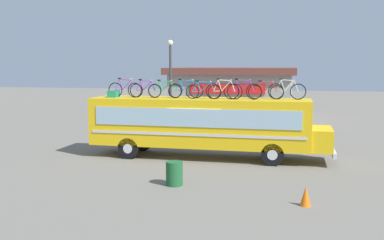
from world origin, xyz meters
name	(u,v)px	position (x,y,z in m)	size (l,w,h in m)	color
ground_plane	(199,157)	(0.00, 0.00, 0.00)	(120.00, 120.00, 0.00)	slate
bus	(204,123)	(0.20, 0.00, 1.70)	(11.51, 2.45, 2.87)	yellow
luggage_bag_1	(114,94)	(-4.29, -0.23, 3.04)	(0.47, 0.55, 0.33)	#1E7F66
rooftop_bicycle_1	(125,89)	(-3.72, -0.16, 3.27)	(1.74, 0.44, 0.96)	black
rooftop_bicycle_2	(145,90)	(-2.72, 0.03, 3.25)	(1.64, 0.44, 0.90)	black
rooftop_bicycle_3	(165,90)	(-1.69, -0.14, 3.24)	(1.68, 0.44, 0.89)	black
rooftop_bicycle_4	(186,90)	(-0.72, 0.17, 3.26)	(1.74, 0.44, 0.93)	black
rooftop_bicycle_5	(203,91)	(0.25, -0.30, 3.24)	(1.72, 0.44, 0.87)	black
rooftop_bicycle_6	(224,91)	(1.23, -0.29, 3.27)	(1.73, 0.44, 0.97)	black
rooftop_bicycle_7	(243,91)	(2.08, -0.21, 3.28)	(1.78, 0.44, 0.97)	black
rooftop_bicycle_8	(266,91)	(3.12, 0.17, 3.24)	(1.66, 0.44, 0.88)	black
rooftop_bicycle_9	(287,91)	(4.08, 0.25, 3.28)	(1.74, 0.44, 0.98)	black
roadside_building	(236,92)	(-0.50, 17.38, 2.16)	(10.17, 10.54, 4.24)	#9E9E99
trash_bin	(174,173)	(0.15, -5.19, 0.45)	(0.63, 0.63, 0.90)	#1E592D
traffic_cone	(306,196)	(4.86, -6.64, 0.32)	(0.34, 0.34, 0.64)	orange
street_lamp	(171,82)	(-2.58, 4.10, 3.50)	(0.32, 0.32, 5.89)	#38383D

